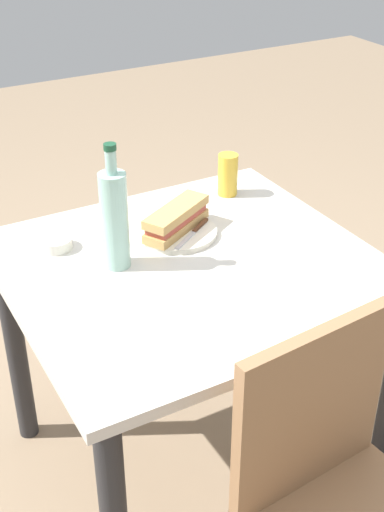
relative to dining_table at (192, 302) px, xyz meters
The scene contains 9 objects.
ground_plane 0.60m from the dining_table, ahead, with size 8.00×8.00×0.00m, color #8C755B.
dining_table is the anchor object (origin of this frame).
chair_far 0.63m from the dining_table, 89.32° to the left, with size 0.43×0.43×0.86m.
plate_near 0.20m from the dining_table, 102.96° to the right, with size 0.22×0.22×0.01m, color silver.
baguette_sandwich_near 0.23m from the dining_table, 102.96° to the right, with size 0.23×0.17×0.07m.
knife_near 0.19m from the dining_table, 121.33° to the right, with size 0.16×0.11×0.01m.
water_bottle 0.32m from the dining_table, 25.85° to the right, with size 0.07×0.07×0.33m.
beer_glass 0.45m from the dining_table, 134.01° to the right, with size 0.06×0.06×0.13m, color gold.
olive_bowl 0.39m from the dining_table, 40.57° to the right, with size 0.09×0.09×0.03m, color silver.
Camera 1 is at (0.73, 1.32, 1.65)m, focal length 48.96 mm.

